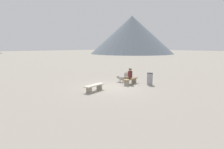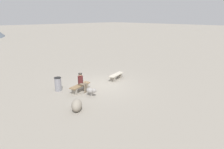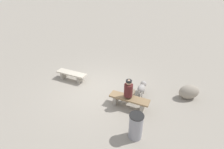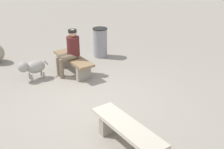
# 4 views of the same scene
# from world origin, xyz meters

# --- Properties ---
(ground) EXTENTS (210.00, 210.00, 0.06)m
(ground) POSITION_xyz_m (0.00, 0.00, -0.03)
(ground) COLOR gray
(bench_left) EXTENTS (1.62, 0.79, 0.42)m
(bench_left) POSITION_xyz_m (-1.66, -0.21, 0.29)
(bench_left) COLOR gray
(bench_left) RESTS_ON ground
(bench_right) EXTENTS (1.61, 0.79, 0.44)m
(bench_right) POSITION_xyz_m (1.72, -0.12, 0.32)
(bench_right) COLOR gray
(bench_right) RESTS_ON ground
(seated_person) EXTENTS (0.42, 0.64, 1.22)m
(seated_person) POSITION_xyz_m (1.64, -0.04, 0.70)
(seated_person) COLOR #511E1E
(seated_person) RESTS_ON ground
(dog) EXTENTS (0.43, 0.78, 0.53)m
(dog) POSITION_xyz_m (1.67, 0.95, 0.34)
(dog) COLOR gray
(dog) RESTS_ON ground
(trash_bin) EXTENTS (0.45, 0.45, 0.90)m
(trash_bin) POSITION_xyz_m (2.68, -1.20, 0.45)
(trash_bin) COLOR gray
(trash_bin) RESTS_ON ground
(boulder) EXTENTS (0.97, 0.99, 0.62)m
(boulder) POSITION_xyz_m (3.35, 1.94, 0.31)
(boulder) COLOR gray
(boulder) RESTS_ON ground
(distant_peak_0) EXTENTS (30.44, 30.44, 13.72)m
(distant_peak_0) POSITION_xyz_m (41.80, 39.08, 6.86)
(distant_peak_0) COLOR slate
(distant_peak_0) RESTS_ON ground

